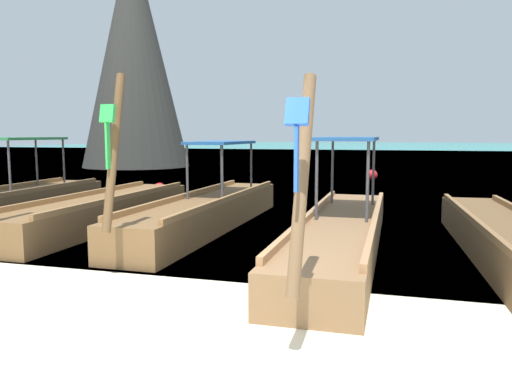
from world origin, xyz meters
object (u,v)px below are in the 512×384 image
at_px(longtail_boat_green_ribbon, 208,211).
at_px(mooring_buoy_far, 159,188).
at_px(longtail_boat_violet_ribbon, 1,205).
at_px(karst_rock, 132,54).
at_px(mooring_buoy_near, 372,175).
at_px(longtail_boat_pink_ribbon, 101,212).
at_px(longtail_boat_yellow_ribbon, 502,238).
at_px(longtail_boat_blue_ribbon, 342,231).

relative_size(longtail_boat_green_ribbon, mooring_buoy_far, 19.29).
distance_m(longtail_boat_violet_ribbon, karst_rock, 20.12).
distance_m(longtail_boat_green_ribbon, mooring_buoy_far, 6.24).
height_order(karst_rock, mooring_buoy_far, karst_rock).
bearing_deg(mooring_buoy_near, longtail_boat_violet_ribbon, -121.65).
height_order(longtail_boat_violet_ribbon, longtail_boat_pink_ribbon, longtail_boat_pink_ribbon).
relative_size(longtail_boat_violet_ribbon, karst_rock, 0.51).
relative_size(longtail_boat_yellow_ribbon, mooring_buoy_far, 18.23).
relative_size(longtail_boat_yellow_ribbon, mooring_buoy_near, 14.61).
xyz_separation_m(karst_rock, mooring_buoy_near, (14.20, -5.73, -6.38)).
xyz_separation_m(longtail_boat_pink_ribbon, mooring_buoy_far, (-1.42, 5.52, -0.13)).
bearing_deg(mooring_buoy_far, mooring_buoy_near, 46.32).
distance_m(longtail_boat_pink_ribbon, longtail_boat_yellow_ribbon, 7.57).
xyz_separation_m(longtail_boat_blue_ribbon, karst_rock, (-14.30, 18.78, 6.28)).
height_order(longtail_boat_yellow_ribbon, mooring_buoy_near, longtail_boat_yellow_ribbon).
height_order(longtail_boat_green_ribbon, longtail_boat_blue_ribbon, longtail_boat_green_ribbon).
distance_m(longtail_boat_violet_ribbon, longtail_boat_blue_ribbon, 7.66).
bearing_deg(longtail_boat_yellow_ribbon, longtail_boat_pink_ribbon, 175.76).
xyz_separation_m(longtail_boat_pink_ribbon, longtail_boat_blue_ribbon, (5.08, -0.84, 0.01)).
bearing_deg(longtail_boat_violet_ribbon, mooring_buoy_far, 78.49).
xyz_separation_m(longtail_boat_blue_ribbon, mooring_buoy_near, (-0.10, 13.05, -0.10)).
bearing_deg(longtail_boat_blue_ribbon, mooring_buoy_near, 90.45).
bearing_deg(longtail_boat_yellow_ribbon, mooring_buoy_far, 145.90).
relative_size(longtail_boat_pink_ribbon, longtail_boat_yellow_ribbon, 0.98).
bearing_deg(longtail_boat_blue_ribbon, mooring_buoy_far, 135.63).
relative_size(longtail_boat_pink_ribbon, mooring_buoy_far, 17.79).
relative_size(karst_rock, mooring_buoy_far, 37.24).
height_order(karst_rock, mooring_buoy_near, karst_rock).
distance_m(longtail_boat_blue_ribbon, karst_rock, 24.43).
bearing_deg(mooring_buoy_near, longtail_boat_blue_ribbon, -89.55).
relative_size(longtail_boat_pink_ribbon, longtail_boat_green_ribbon, 0.92).
xyz_separation_m(longtail_boat_pink_ribbon, mooring_buoy_near, (4.97, 12.21, -0.09)).
bearing_deg(mooring_buoy_far, longtail_boat_blue_ribbon, -44.37).
height_order(longtail_boat_yellow_ribbon, mooring_buoy_far, longtail_boat_yellow_ribbon).
distance_m(longtail_boat_pink_ribbon, longtail_boat_green_ribbon, 2.26).
bearing_deg(karst_rock, longtail_boat_green_ribbon, -56.82).
relative_size(longtail_boat_blue_ribbon, mooring_buoy_far, 20.94).
xyz_separation_m(longtail_boat_violet_ribbon, longtail_boat_yellow_ribbon, (10.09, -0.59, -0.07)).
xyz_separation_m(longtail_boat_yellow_ribbon, mooring_buoy_far, (-8.97, 6.08, -0.11)).
relative_size(longtail_boat_pink_ribbon, mooring_buoy_near, 14.26).
bearing_deg(karst_rock, longtail_boat_pink_ribbon, -62.79).
bearing_deg(longtail_boat_blue_ribbon, longtail_boat_green_ribbon, 155.86).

